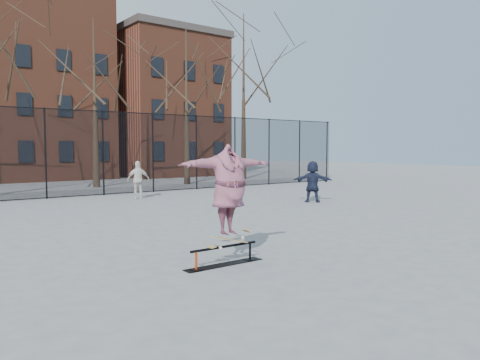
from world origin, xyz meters
TOP-DOWN VIEW (x-y plane):
  - ground at (0.00, 0.00)m, footprint 100.00×100.00m
  - skate_rail at (-2.00, -1.17)m, footprint 1.72×0.26m
  - skateboard at (-1.88, -1.17)m, footprint 0.85×0.20m
  - skater at (-1.88, -1.17)m, footprint 2.15×0.59m
  - bystander_white at (1.85, 10.65)m, footprint 1.05×0.67m
  - bystander_navy at (6.97, 5.00)m, footprint 1.46×1.50m
  - fence at (-0.01, 13.00)m, footprint 34.03×0.07m
  - tree_row at (-0.25, 17.15)m, footprint 33.66×7.46m
  - rowhouses at (0.72, 26.00)m, footprint 29.00×7.00m

SIDE VIEW (x-z plane):
  - ground at x=0.00m, z-range 0.00..0.00m
  - skate_rail at x=-2.00m, z-range -0.04..0.34m
  - skateboard at x=-1.88m, z-range 0.38..0.48m
  - bystander_white at x=1.85m, z-range 0.00..1.67m
  - bystander_navy at x=6.97m, z-range 0.00..1.71m
  - skater at x=-1.88m, z-range 0.48..2.23m
  - fence at x=-0.01m, z-range 0.05..4.05m
  - rowhouses at x=0.72m, z-range -0.44..12.56m
  - tree_row at x=-0.25m, z-range 2.02..12.69m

